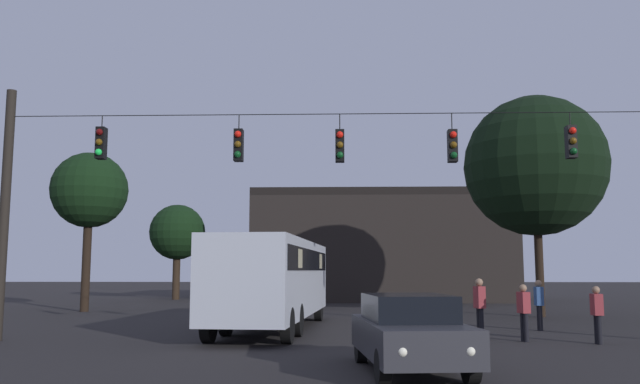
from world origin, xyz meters
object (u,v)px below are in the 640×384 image
(car_near_right, at_px, (409,331))
(car_far_left, at_px, (294,293))
(city_bus, at_px, (274,275))
(pedestrian_crossing_left, at_px, (480,304))
(tree_left_silhouette, at_px, (89,191))
(pedestrian_crossing_right, at_px, (524,309))
(tree_right_far, at_px, (535,166))
(pedestrian_near_bus, at_px, (597,311))
(pedestrian_crossing_center, at_px, (539,302))
(tree_behind_building, at_px, (177,233))

(car_near_right, distance_m, car_far_left, 21.42)
(city_bus, bearing_deg, pedestrian_crossing_left, -20.25)
(car_near_right, relative_size, tree_left_silhouette, 0.57)
(tree_left_silhouette, bearing_deg, pedestrian_crossing_right, -35.70)
(tree_right_far, bearing_deg, tree_left_silhouette, 171.98)
(car_far_left, xyz_separation_m, pedestrian_crossing_right, (7.68, -15.53, 0.11))
(city_bus, xyz_separation_m, car_near_right, (3.64, -9.00, -1.07))
(car_near_right, distance_m, pedestrian_near_bus, 7.58)
(car_near_right, height_order, car_far_left, same)
(pedestrian_crossing_center, bearing_deg, tree_right_far, 72.44)
(car_far_left, distance_m, pedestrian_near_bus, 18.69)
(pedestrian_crossing_right, bearing_deg, tree_behind_building, 122.79)
(car_far_left, xyz_separation_m, pedestrian_near_bus, (9.53, -16.07, 0.09))
(car_far_left, bearing_deg, tree_right_far, -27.18)
(tree_left_silhouette, bearing_deg, car_near_right, -52.75)
(car_near_right, height_order, pedestrian_crossing_left, pedestrian_crossing_left)
(city_bus, distance_m, car_near_right, 9.77)
(car_near_right, distance_m, pedestrian_crossing_left, 7.20)
(pedestrian_crossing_left, relative_size, tree_right_far, 0.18)
(tree_behind_building, xyz_separation_m, tree_right_far, (20.12, -16.03, 2.01))
(pedestrian_crossing_center, height_order, tree_left_silhouette, tree_left_silhouette)
(pedestrian_crossing_right, bearing_deg, pedestrian_near_bus, -16.56)
(city_bus, relative_size, tree_behind_building, 1.69)
(car_far_left, relative_size, tree_right_far, 0.45)
(tree_behind_building, bearing_deg, pedestrian_near_bus, -54.98)
(pedestrian_crossing_right, relative_size, tree_behind_building, 0.24)
(pedestrian_crossing_center, xyz_separation_m, tree_right_far, (2.03, 6.42, 5.69))
(car_far_left, bearing_deg, car_near_right, -79.69)
(car_near_right, xyz_separation_m, pedestrian_crossing_left, (2.83, 6.61, 0.21))
(car_near_right, bearing_deg, tree_left_silhouette, 127.25)
(pedestrian_crossing_center, height_order, tree_behind_building, tree_behind_building)
(pedestrian_crossing_right, xyz_separation_m, tree_left_silhouette, (-17.80, 12.79, 5.05))
(tree_right_far, bearing_deg, tree_behind_building, 141.46)
(car_far_left, height_order, pedestrian_crossing_center, pedestrian_crossing_center)
(city_bus, relative_size, pedestrian_crossing_left, 6.32)
(pedestrian_crossing_right, height_order, tree_behind_building, tree_behind_building)
(city_bus, distance_m, tree_right_far, 13.55)
(pedestrian_crossing_left, relative_size, tree_behind_building, 0.27)
(pedestrian_near_bus, relative_size, tree_left_silhouette, 0.20)
(car_near_right, bearing_deg, city_bus, 112.02)
(pedestrian_crossing_right, height_order, tree_left_silhouette, tree_left_silhouette)
(pedestrian_crossing_right, height_order, pedestrian_near_bus, pedestrian_crossing_right)
(pedestrian_crossing_center, distance_m, tree_behind_building, 29.06)
(tree_left_silhouette, bearing_deg, pedestrian_crossing_center, -26.06)
(pedestrian_crossing_left, distance_m, tree_behind_building, 29.49)
(car_far_left, distance_m, tree_right_far, 13.86)
(tree_behind_building, bearing_deg, city_bus, -67.78)
(car_near_right, relative_size, tree_right_far, 0.46)
(car_near_right, xyz_separation_m, pedestrian_near_bus, (5.70, 5.00, 0.09))
(pedestrian_crossing_center, bearing_deg, pedestrian_near_bus, -84.49)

